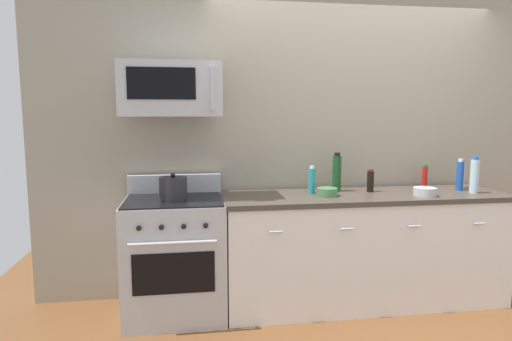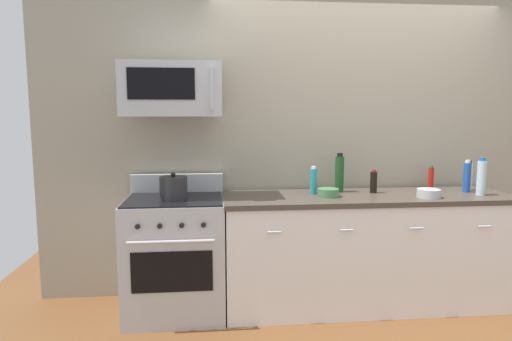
{
  "view_description": "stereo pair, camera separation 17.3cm",
  "coord_description": "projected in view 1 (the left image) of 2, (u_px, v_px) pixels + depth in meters",
  "views": [
    {
      "loc": [
        -1.41,
        -3.35,
        1.57
      ],
      "look_at": [
        -0.91,
        -0.05,
        1.14
      ],
      "focal_mm": 30.79,
      "sensor_mm": 36.0,
      "label": 1
    },
    {
      "loc": [
        -1.24,
        -3.37,
        1.57
      ],
      "look_at": [
        -0.91,
        -0.05,
        1.14
      ],
      "focal_mm": 30.79,
      "sensor_mm": 36.0,
      "label": 2
    }
  ],
  "objects": [
    {
      "name": "bottle_soda_blue",
      "position": [
        460.0,
        175.0,
        3.73
      ],
      "size": [
        0.06,
        0.06,
        0.27
      ],
      "color": "#1E4CA5",
      "rests_on": "countertop_slab"
    },
    {
      "name": "bottle_water_clear",
      "position": [
        474.0,
        176.0,
        3.6
      ],
      "size": [
        0.07,
        0.07,
        0.3
      ],
      "color": "silver",
      "rests_on": "countertop_slab"
    },
    {
      "name": "bottle_dish_soap",
      "position": [
        312.0,
        180.0,
        3.59
      ],
      "size": [
        0.06,
        0.06,
        0.23
      ],
      "color": "teal",
      "rests_on": "countertop_slab"
    },
    {
      "name": "counter_unit",
      "position": [
        363.0,
        248.0,
        3.64
      ],
      "size": [
        2.33,
        0.66,
        0.92
      ],
      "color": "white",
      "rests_on": "ground_plane"
    },
    {
      "name": "bowl_steel_prep",
      "position": [
        425.0,
        191.0,
        3.49
      ],
      "size": [
        0.18,
        0.18,
        0.07
      ],
      "color": "#B2B5BA",
      "rests_on": "countertop_slab"
    },
    {
      "name": "bottle_vinegar_white",
      "position": [
        461.0,
        174.0,
        3.83
      ],
      "size": [
        0.06,
        0.06,
        0.26
      ],
      "color": "silver",
      "rests_on": "countertop_slab"
    },
    {
      "name": "back_wall",
      "position": [
        349.0,
        138.0,
        3.93
      ],
      "size": [
        5.42,
        0.1,
        2.7
      ],
      "primitive_type": "cube",
      "color": "#9E937F",
      "rests_on": "ground_plane"
    },
    {
      "name": "stockpot",
      "position": [
        173.0,
        189.0,
        3.29
      ],
      "size": [
        0.21,
        0.21,
        0.21
      ],
      "color": "#262628",
      "rests_on": "range_oven"
    },
    {
      "name": "microwave",
      "position": [
        171.0,
        89.0,
        3.29
      ],
      "size": [
        0.74,
        0.44,
        0.4
      ],
      "color": "#B7BABF"
    },
    {
      "name": "range_oven",
      "position": [
        175.0,
        256.0,
        3.41
      ],
      "size": [
        0.76,
        0.69,
        1.07
      ],
      "color": "#B7BABF",
      "rests_on": "ground_plane"
    },
    {
      "name": "ground_plane",
      "position": [
        362.0,
        301.0,
        3.7
      ],
      "size": [
        6.5,
        6.5,
        0.0
      ],
      "primitive_type": "plane",
      "color": "brown"
    },
    {
      "name": "bottle_hot_sauce_red",
      "position": [
        425.0,
        177.0,
        3.89
      ],
      "size": [
        0.05,
        0.05,
        0.2
      ],
      "color": "#B21914",
      "rests_on": "countertop_slab"
    },
    {
      "name": "bottle_soy_sauce_dark",
      "position": [
        370.0,
        181.0,
        3.67
      ],
      "size": [
        0.06,
        0.06,
        0.19
      ],
      "color": "black",
      "rests_on": "countertop_slab"
    },
    {
      "name": "bowl_green_glaze",
      "position": [
        327.0,
        192.0,
        3.48
      ],
      "size": [
        0.17,
        0.17,
        0.06
      ],
      "color": "#477A4C",
      "rests_on": "countertop_slab"
    },
    {
      "name": "bottle_wine_green",
      "position": [
        337.0,
        173.0,
        3.69
      ],
      "size": [
        0.07,
        0.07,
        0.33
      ],
      "color": "#19471E",
      "rests_on": "countertop_slab"
    }
  ]
}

